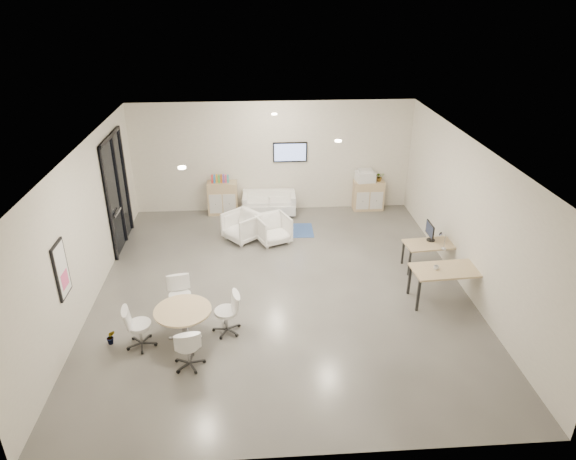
{
  "coord_description": "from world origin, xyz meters",
  "views": [
    {
      "loc": [
        -0.54,
        -9.67,
        6.07
      ],
      "look_at": [
        0.16,
        0.4,
        1.23
      ],
      "focal_mm": 32.0,
      "sensor_mm": 36.0,
      "label": 1
    }
  ],
  "objects_px": {
    "loveseat": "(269,204)",
    "desk_rear": "(432,246)",
    "sideboard_right": "(368,195)",
    "desk_front": "(448,272)",
    "round_table": "(183,314)",
    "armchair_left": "(242,225)",
    "sideboard_left": "(223,198)",
    "armchair_right": "(273,228)"
  },
  "relations": [
    {
      "from": "armchair_right",
      "to": "desk_rear",
      "type": "distance_m",
      "value": 4.0
    },
    {
      "from": "desk_rear",
      "to": "loveseat",
      "type": "bearing_deg",
      "value": 131.37
    },
    {
      "from": "sideboard_right",
      "to": "round_table",
      "type": "relative_size",
      "value": 0.83
    },
    {
      "from": "desk_front",
      "to": "armchair_left",
      "type": "bearing_deg",
      "value": 139.57
    },
    {
      "from": "desk_front",
      "to": "sideboard_right",
      "type": "bearing_deg",
      "value": 93.07
    },
    {
      "from": "sideboard_left",
      "to": "armchair_right",
      "type": "height_order",
      "value": "sideboard_left"
    },
    {
      "from": "loveseat",
      "to": "armchair_left",
      "type": "distance_m",
      "value": 1.81
    },
    {
      "from": "sideboard_left",
      "to": "sideboard_right",
      "type": "xyz_separation_m",
      "value": [
        4.29,
        0.01,
        -0.04
      ]
    },
    {
      "from": "sideboard_left",
      "to": "sideboard_right",
      "type": "height_order",
      "value": "sideboard_left"
    },
    {
      "from": "loveseat",
      "to": "sideboard_left",
      "type": "bearing_deg",
      "value": 176.17
    },
    {
      "from": "loveseat",
      "to": "armchair_left",
      "type": "relative_size",
      "value": 1.86
    },
    {
      "from": "armchair_right",
      "to": "round_table",
      "type": "relative_size",
      "value": 0.75
    },
    {
      "from": "loveseat",
      "to": "desk_rear",
      "type": "distance_m",
      "value": 5.07
    },
    {
      "from": "desk_front",
      "to": "sideboard_left",
      "type": "bearing_deg",
      "value": 130.7
    },
    {
      "from": "loveseat",
      "to": "armchair_left",
      "type": "bearing_deg",
      "value": -113.17
    },
    {
      "from": "sideboard_left",
      "to": "loveseat",
      "type": "bearing_deg",
      "value": -5.79
    },
    {
      "from": "loveseat",
      "to": "armchair_left",
      "type": "height_order",
      "value": "armchair_left"
    },
    {
      "from": "armchair_left",
      "to": "armchair_right",
      "type": "relative_size",
      "value": 1.03
    },
    {
      "from": "sideboard_left",
      "to": "round_table",
      "type": "distance_m",
      "value": 5.92
    },
    {
      "from": "sideboard_left",
      "to": "desk_rear",
      "type": "bearing_deg",
      "value": -35.75
    },
    {
      "from": "round_table",
      "to": "armchair_left",
      "type": "bearing_deg",
      "value": 75.91
    },
    {
      "from": "loveseat",
      "to": "desk_front",
      "type": "distance_m",
      "value": 6.01
    },
    {
      "from": "armchair_right",
      "to": "round_table",
      "type": "xyz_separation_m",
      "value": [
        -1.84,
        -3.94,
        0.16
      ]
    },
    {
      "from": "desk_front",
      "to": "round_table",
      "type": "height_order",
      "value": "desk_front"
    },
    {
      "from": "desk_rear",
      "to": "desk_front",
      "type": "xyz_separation_m",
      "value": [
        -0.13,
        -1.37,
        0.1
      ]
    },
    {
      "from": "sideboard_left",
      "to": "desk_rear",
      "type": "distance_m",
      "value": 6.18
    },
    {
      "from": "sideboard_right",
      "to": "desk_rear",
      "type": "height_order",
      "value": "sideboard_right"
    },
    {
      "from": "sideboard_right",
      "to": "loveseat",
      "type": "relative_size",
      "value": 0.58
    },
    {
      "from": "armchair_right",
      "to": "round_table",
      "type": "distance_m",
      "value": 4.36
    },
    {
      "from": "sideboard_right",
      "to": "desk_rear",
      "type": "distance_m",
      "value": 3.69
    },
    {
      "from": "sideboard_right",
      "to": "desk_front",
      "type": "height_order",
      "value": "sideboard_right"
    },
    {
      "from": "armchair_right",
      "to": "round_table",
      "type": "height_order",
      "value": "armchair_right"
    },
    {
      "from": "loveseat",
      "to": "sideboard_right",
      "type": "bearing_deg",
      "value": 4.74
    },
    {
      "from": "loveseat",
      "to": "desk_rear",
      "type": "height_order",
      "value": "desk_rear"
    },
    {
      "from": "sideboard_left",
      "to": "desk_front",
      "type": "relative_size",
      "value": 0.63
    },
    {
      "from": "armchair_right",
      "to": "sideboard_left",
      "type": "bearing_deg",
      "value": 103.02
    },
    {
      "from": "sideboard_right",
      "to": "round_table",
      "type": "distance_m",
      "value": 7.58
    },
    {
      "from": "sideboard_left",
      "to": "sideboard_right",
      "type": "distance_m",
      "value": 4.29
    },
    {
      "from": "desk_rear",
      "to": "desk_front",
      "type": "bearing_deg",
      "value": -100.78
    },
    {
      "from": "sideboard_left",
      "to": "desk_front",
      "type": "xyz_separation_m",
      "value": [
        4.88,
        -4.98,
        0.22
      ]
    },
    {
      "from": "armchair_right",
      "to": "desk_front",
      "type": "height_order",
      "value": "armchair_right"
    },
    {
      "from": "sideboard_right",
      "to": "desk_rear",
      "type": "bearing_deg",
      "value": -78.62
    }
  ]
}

